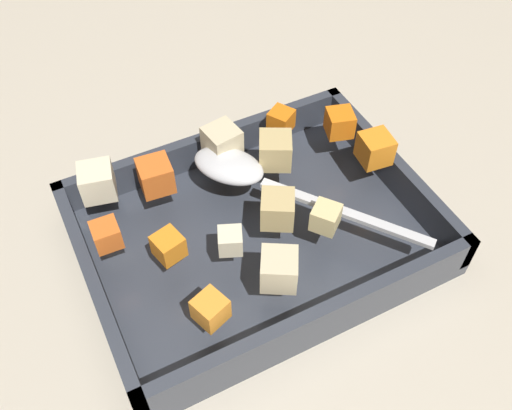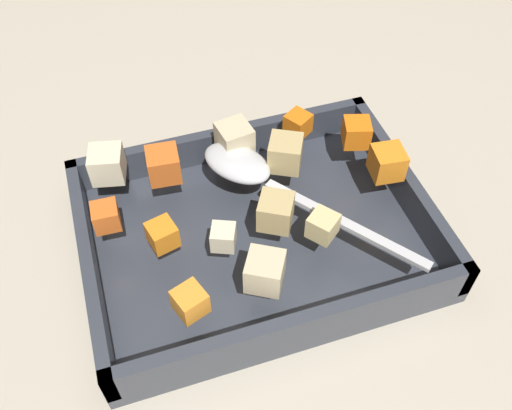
{
  "view_description": "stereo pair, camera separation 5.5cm",
  "coord_description": "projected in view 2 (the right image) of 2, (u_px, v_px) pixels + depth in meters",
  "views": [
    {
      "loc": [
        0.14,
        0.3,
        0.49
      ],
      "look_at": [
        -0.02,
        -0.02,
        0.06
      ],
      "focal_mm": 40.03,
      "sensor_mm": 36.0,
      "label": 1
    },
    {
      "loc": [
        0.09,
        0.32,
        0.49
      ],
      "look_at": [
        -0.02,
        -0.02,
        0.06
      ],
      "focal_mm": 40.03,
      "sensor_mm": 36.0,
      "label": 2
    }
  ],
  "objects": [
    {
      "name": "carrot_chunk_center",
      "position": [
        106.0,
        216.0,
        0.54
      ],
      "size": [
        0.03,
        0.03,
        0.02
      ],
      "primitive_type": "cube",
      "rotation": [
        0.0,
        0.0,
        1.53
      ],
      "color": "orange",
      "rests_on": "baking_dish"
    },
    {
      "name": "carrot_chunk_mid_right",
      "position": [
        163.0,
        165.0,
        0.58
      ],
      "size": [
        0.03,
        0.03,
        0.03
      ],
      "primitive_type": "cube",
      "rotation": [
        0.0,
        0.0,
        1.48
      ],
      "color": "orange",
      "rests_on": "baking_dish"
    },
    {
      "name": "carrot_chunk_near_left",
      "position": [
        162.0,
        235.0,
        0.53
      ],
      "size": [
        0.03,
        0.03,
        0.02
      ],
      "primitive_type": "cube",
      "rotation": [
        0.0,
        0.0,
        0.25
      ],
      "color": "orange",
      "rests_on": "baking_dish"
    },
    {
      "name": "carrot_chunk_corner_se",
      "position": [
        387.0,
        162.0,
        0.58
      ],
      "size": [
        0.03,
        0.03,
        0.03
      ],
      "primitive_type": "cube",
      "rotation": [
        0.0,
        0.0,
        3.04
      ],
      "color": "orange",
      "rests_on": "baking_dish"
    },
    {
      "name": "potato_chunk_mid_left",
      "position": [
        285.0,
        153.0,
        0.59
      ],
      "size": [
        0.05,
        0.05,
        0.03
      ],
      "primitive_type": "cube",
      "rotation": [
        0.0,
        0.0,
        5.8
      ],
      "color": "tan",
      "rests_on": "baking_dish"
    },
    {
      "name": "potato_chunk_near_spoon",
      "position": [
        261.0,
        273.0,
        0.5
      ],
      "size": [
        0.04,
        0.04,
        0.03
      ],
      "primitive_type": "cube",
      "rotation": [
        0.0,
        0.0,
        4.19
      ],
      "color": "beige",
      "rests_on": "baking_dish"
    },
    {
      "name": "potato_chunk_corner_sw",
      "position": [
        223.0,
        237.0,
        0.53
      ],
      "size": [
        0.03,
        0.03,
        0.02
      ],
      "primitive_type": "cube",
      "rotation": [
        0.0,
        0.0,
        2.74
      ],
      "color": "beige",
      "rests_on": "baking_dish"
    },
    {
      "name": "potato_chunk_front_center",
      "position": [
        323.0,
        226.0,
        0.53
      ],
      "size": [
        0.03,
        0.03,
        0.02
      ],
      "primitive_type": "cube",
      "rotation": [
        0.0,
        0.0,
        0.67
      ],
      "color": "#E0CC89",
      "rests_on": "baking_dish"
    },
    {
      "name": "carrot_chunk_corner_nw",
      "position": [
        190.0,
        302.0,
        0.48
      ],
      "size": [
        0.03,
        0.03,
        0.03
      ],
      "primitive_type": "cube",
      "rotation": [
        0.0,
        0.0,
        5.06
      ],
      "color": "orange",
      "rests_on": "baking_dish"
    },
    {
      "name": "ground_plane",
      "position": [
        245.0,
        262.0,
        0.59
      ],
      "size": [
        4.0,
        4.0,
        0.0
      ],
      "primitive_type": "plane",
      "color": "#BCB29E"
    },
    {
      "name": "baking_dish",
      "position": [
        256.0,
        235.0,
        0.59
      ],
      "size": [
        0.35,
        0.26,
        0.05
      ],
      "color": "#333842",
      "rests_on": "ground_plane"
    },
    {
      "name": "carrot_chunk_heap_side",
      "position": [
        356.0,
        132.0,
        0.61
      ],
      "size": [
        0.03,
        0.03,
        0.03
      ],
      "primitive_type": "cube",
      "rotation": [
        0.0,
        0.0,
        6.0
      ],
      "color": "orange",
      "rests_on": "baking_dish"
    },
    {
      "name": "potato_chunk_under_handle",
      "position": [
        235.0,
        139.0,
        0.6
      ],
      "size": [
        0.04,
        0.04,
        0.03
      ],
      "primitive_type": "cube",
      "rotation": [
        0.0,
        0.0,
        1.73
      ],
      "color": "beige",
      "rests_on": "baking_dish"
    },
    {
      "name": "serving_spoon",
      "position": [
        248.0,
        169.0,
        0.59
      ],
      "size": [
        0.18,
        0.22,
        0.02
      ],
      "rotation": [
        0.0,
        0.0,
        2.22
      ],
      "color": "silver",
      "rests_on": "baking_dish"
    },
    {
      "name": "potato_chunk_back_center",
      "position": [
        275.0,
        209.0,
        0.54
      ],
      "size": [
        0.04,
        0.04,
        0.03
      ],
      "primitive_type": "cube",
      "rotation": [
        0.0,
        0.0,
        2.62
      ],
      "color": "tan",
      "rests_on": "baking_dish"
    },
    {
      "name": "carrot_chunk_far_right",
      "position": [
        298.0,
        124.0,
        0.63
      ],
      "size": [
        0.03,
        0.03,
        0.02
      ],
      "primitive_type": "cube",
      "rotation": [
        0.0,
        0.0,
        5.26
      ],
      "color": "orange",
      "rests_on": "baking_dish"
    },
    {
      "name": "potato_chunk_rim_edge",
      "position": [
        107.0,
        164.0,
        0.58
      ],
      "size": [
        0.04,
        0.04,
        0.03
      ],
      "primitive_type": "cube",
      "rotation": [
        0.0,
        0.0,
        2.92
      ],
      "color": "beige",
      "rests_on": "baking_dish"
    }
  ]
}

